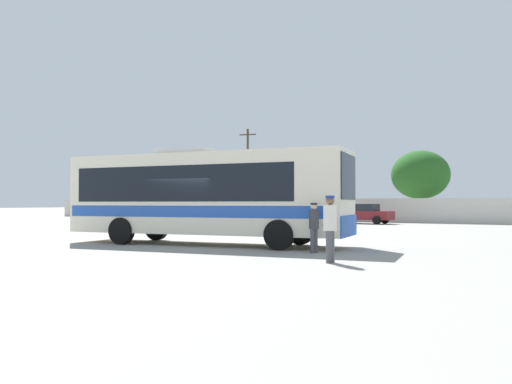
% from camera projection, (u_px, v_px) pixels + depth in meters
% --- Properties ---
extents(ground_plane, '(300.00, 300.00, 0.00)m').
position_uv_depth(ground_plane, '(304.00, 232.00, 28.18)').
color(ground_plane, gray).
extents(perimeter_wall, '(80.00, 0.30, 2.01)m').
position_uv_depth(perimeter_wall, '(387.00, 210.00, 42.53)').
color(perimeter_wall, beige).
rests_on(perimeter_wall, ground_plane).
extents(coach_bus_cream_blue, '(11.39, 4.08, 3.73)m').
position_uv_depth(coach_bus_cream_blue, '(203.00, 193.00, 19.74)').
color(coach_bus_cream_blue, silver).
rests_on(coach_bus_cream_blue, ground_plane).
extents(attendant_by_bus_door, '(0.41, 0.41, 1.61)m').
position_uv_depth(attendant_by_bus_door, '(314.00, 224.00, 16.28)').
color(attendant_by_bus_door, '#4C4C51').
rests_on(attendant_by_bus_door, ground_plane).
extents(passenger_waiting_on_apron, '(0.38, 0.38, 1.80)m').
position_uv_depth(passenger_waiting_on_apron, '(330.00, 224.00, 13.58)').
color(passenger_waiting_on_apron, '#4C4C51').
rests_on(passenger_waiting_on_apron, ground_plane).
extents(parked_car_leftmost_grey, '(4.48, 2.27, 1.45)m').
position_uv_depth(parked_car_leftmost_grey, '(229.00, 212.00, 45.35)').
color(parked_car_leftmost_grey, slate).
rests_on(parked_car_leftmost_grey, ground_plane).
extents(parked_car_second_grey, '(4.37, 2.09, 1.48)m').
position_uv_depth(parked_car_second_grey, '(292.00, 213.00, 42.88)').
color(parked_car_second_grey, slate).
rests_on(parked_car_second_grey, ground_plane).
extents(parked_car_third_maroon, '(4.39, 2.19, 1.55)m').
position_uv_depth(parked_car_third_maroon, '(364.00, 213.00, 39.70)').
color(parked_car_third_maroon, maroon).
rests_on(parked_car_third_maroon, ground_plane).
extents(utility_pole_near, '(1.78, 0.55, 9.46)m').
position_uv_depth(utility_pole_near, '(248.00, 172.00, 53.50)').
color(utility_pole_near, '#4C3823').
rests_on(utility_pole_near, ground_plane).
extents(roadside_tree_left, '(4.76, 4.76, 6.37)m').
position_uv_depth(roadside_tree_left, '(206.00, 178.00, 54.57)').
color(roadside_tree_left, brown).
rests_on(roadside_tree_left, ground_plane).
extents(roadside_tree_midleft, '(4.83, 4.83, 6.91)m').
position_uv_depth(roadside_tree_midleft, '(299.00, 171.00, 51.74)').
color(roadside_tree_midleft, brown).
rests_on(roadside_tree_midleft, ground_plane).
extents(roadside_tree_midright, '(5.18, 5.18, 6.39)m').
position_uv_depth(roadside_tree_midright, '(420.00, 175.00, 45.95)').
color(roadside_tree_midright, brown).
rests_on(roadside_tree_midright, ground_plane).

